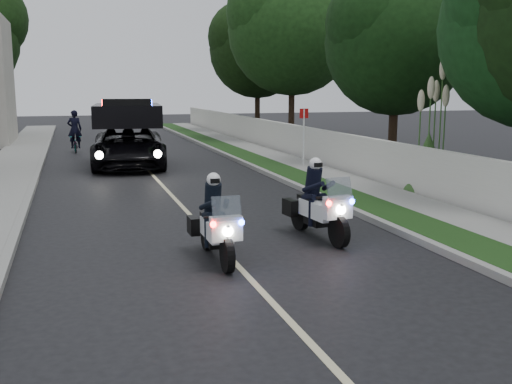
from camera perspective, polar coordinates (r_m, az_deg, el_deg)
ground at (r=12.00m, az=-2.83°, el=-5.84°), size 120.00×120.00×0.00m
curb_right at (r=22.53m, az=1.03°, el=1.83°), size 0.20×60.00×0.15m
grass_verge at (r=22.75m, az=2.71°, el=1.91°), size 1.20×60.00×0.16m
sidewalk_right at (r=23.22m, az=5.73°, el=2.03°), size 1.40×60.00×0.16m
property_wall at (r=23.54m, az=8.01°, el=3.74°), size 0.22×60.00×1.50m
curb_left at (r=21.48m, az=-20.26°, el=0.81°), size 0.20×60.00×0.15m
lane_marking at (r=21.64m, az=-9.36°, el=1.17°), size 0.12×50.00×0.01m
police_moto_left at (r=11.59m, az=-3.78°, el=-6.42°), size 0.71×1.97×1.67m
police_moto_right at (r=13.26m, az=5.84°, el=-4.34°), size 0.96×2.14×1.76m
police_suv at (r=25.34m, az=-11.89°, el=2.36°), size 3.38×6.37×2.99m
bicycle at (r=31.61m, az=-16.68°, el=3.63°), size 0.60×1.59×0.82m
cyclist at (r=31.61m, az=-16.68°, el=3.63°), size 0.70×0.47×1.90m
sign_post at (r=24.21m, az=4.49°, el=2.19°), size 0.42×0.42×2.48m
pampas_far at (r=19.36m, az=15.81°, el=-0.12°), size 1.55×1.55×4.22m
tree_right_c at (r=25.73m, az=12.69°, el=2.44°), size 7.48×7.48×9.64m
tree_right_d at (r=36.40m, az=3.34°, el=4.82°), size 8.27×8.27×12.54m
tree_right_e at (r=43.33m, az=0.13°, el=5.66°), size 7.09×7.09×11.24m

